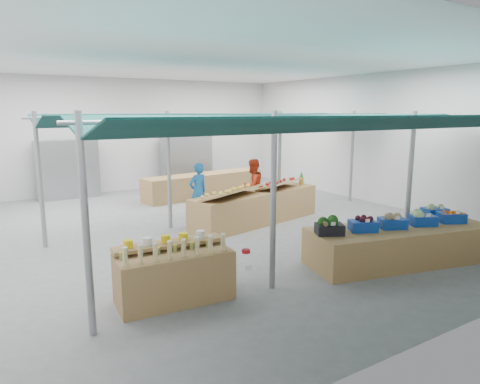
% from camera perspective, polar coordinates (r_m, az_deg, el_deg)
% --- Properties ---
extents(floor, '(13.00, 13.00, 0.00)m').
position_cam_1_polar(floor, '(11.29, -3.54, -4.66)').
color(floor, slate).
rests_on(floor, ground).
extents(hall, '(13.00, 13.00, 13.00)m').
position_cam_1_polar(hall, '(12.18, -6.92, 9.02)').
color(hall, silver).
rests_on(hall, ground).
extents(pole_grid, '(10.00, 4.60, 3.00)m').
position_cam_1_polar(pole_grid, '(9.87, 5.02, 3.82)').
color(pole_grid, gray).
rests_on(pole_grid, floor).
extents(awnings, '(9.50, 7.08, 0.30)m').
position_cam_1_polar(awnings, '(9.81, 5.11, 9.45)').
color(awnings, '#0B3130').
rests_on(awnings, pole_grid).
extents(back_shelving_left, '(2.00, 0.50, 2.00)m').
position_cam_1_polar(back_shelving_left, '(15.95, -22.01, 2.77)').
color(back_shelving_left, '#B23F33').
rests_on(back_shelving_left, floor).
extents(back_shelving_right, '(2.00, 0.50, 2.00)m').
position_cam_1_polar(back_shelving_right, '(17.27, -7.14, 4.01)').
color(back_shelving_right, '#B23F33').
rests_on(back_shelving_right, floor).
extents(bottle_shelf, '(1.87, 1.24, 1.08)m').
position_cam_1_polar(bottle_shelf, '(7.03, -8.84, -10.71)').
color(bottle_shelf, olive).
rests_on(bottle_shelf, floor).
extents(veg_counter, '(3.91, 2.08, 0.72)m').
position_cam_1_polar(veg_counter, '(9.19, 20.49, -6.59)').
color(veg_counter, olive).
rests_on(veg_counter, floor).
extents(fruit_counter, '(4.13, 1.79, 0.86)m').
position_cam_1_polar(fruit_counter, '(11.57, 2.19, -2.07)').
color(fruit_counter, olive).
rests_on(fruit_counter, floor).
extents(far_counter, '(4.61, 1.44, 0.82)m').
position_cam_1_polar(far_counter, '(15.27, -4.78, 0.94)').
color(far_counter, olive).
rests_on(far_counter, floor).
extents(vendor_left, '(0.65, 0.50, 1.61)m').
position_cam_1_polar(vendor_left, '(11.85, -5.60, 0.03)').
color(vendor_left, '#175B9B').
rests_on(vendor_left, floor).
extents(vendor_right, '(0.89, 0.76, 1.61)m').
position_cam_1_polar(vendor_right, '(12.72, 1.69, 0.82)').
color(vendor_right, '#BB3417').
rests_on(vendor_right, floor).
extents(crate_broccoli, '(0.60, 0.54, 0.35)m').
position_cam_1_polar(crate_broccoli, '(8.16, 11.86, -4.47)').
color(crate_broccoli, black).
rests_on(crate_broccoli, veg_counter).
extents(crate_beets, '(0.60, 0.54, 0.29)m').
position_cam_1_polar(crate_beets, '(8.55, 16.08, -4.15)').
color(crate_beets, '#0E399B').
rests_on(crate_beets, veg_counter).
extents(crate_celeriac, '(0.60, 0.54, 0.31)m').
position_cam_1_polar(crate_celeriac, '(8.93, 19.66, -3.65)').
color(crate_celeriac, '#0E399B').
rests_on(crate_celeriac, veg_counter).
extents(crate_cabbage, '(0.60, 0.54, 0.35)m').
position_cam_1_polar(crate_cabbage, '(9.39, 23.18, -3.13)').
color(crate_cabbage, '#0E399B').
rests_on(crate_cabbage, veg_counter).
extents(crate_carrots, '(0.60, 0.54, 0.29)m').
position_cam_1_polar(crate_carrots, '(9.88, 26.33, -3.00)').
color(crate_carrots, '#0E399B').
rests_on(crate_carrots, veg_counter).
extents(sparrow, '(0.12, 0.09, 0.11)m').
position_cam_1_polar(sparrow, '(7.95, 11.32, -4.19)').
color(sparrow, brown).
rests_on(sparrow, crate_broccoli).
extents(pole_ribbon, '(0.12, 0.12, 0.28)m').
position_cam_1_polar(pole_ribbon, '(5.92, 0.82, -8.10)').
color(pole_ribbon, '#B00B12').
rests_on(pole_ribbon, pole_grid).
extents(apple_heap_yellow, '(2.02, 1.43, 0.27)m').
position_cam_1_polar(apple_heap_yellow, '(10.73, -0.96, 0.17)').
color(apple_heap_yellow, '#997247').
rests_on(apple_heap_yellow, fruit_counter).
extents(apple_heap_red, '(1.66, 1.26, 0.27)m').
position_cam_1_polar(apple_heap_red, '(11.99, 5.24, 1.24)').
color(apple_heap_red, '#997247').
rests_on(apple_heap_red, fruit_counter).
extents(pineapple, '(0.14, 0.14, 0.39)m').
position_cam_1_polar(pineapple, '(12.75, 8.20, 1.82)').
color(pineapple, '#8C6019').
rests_on(pineapple, fruit_counter).
extents(crate_extra, '(0.59, 0.49, 0.32)m').
position_cam_1_polar(crate_extra, '(10.20, 24.53, -2.25)').
color(crate_extra, '#0E399B').
rests_on(crate_extra, veg_counter).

